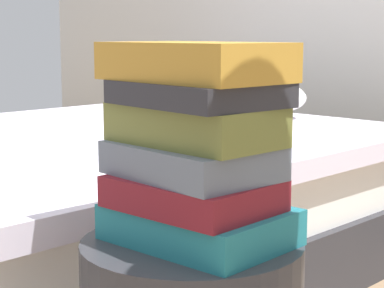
{
  "coord_description": "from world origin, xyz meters",
  "views": [
    {
      "loc": [
        0.79,
        -0.74,
        0.79
      ],
      "look_at": [
        0.0,
        0.0,
        0.61
      ],
      "focal_mm": 63.96,
      "sensor_mm": 36.0,
      "label": 1
    }
  ],
  "objects": [
    {
      "name": "book_maroon",
      "position": [
        0.01,
        -0.01,
        0.53
      ],
      "size": [
        0.26,
        0.21,
        0.05
      ],
      "primitive_type": "cube",
      "rotation": [
        0.0,
        0.0,
        0.08
      ],
      "color": "maroon",
      "rests_on": "book_teal"
    },
    {
      "name": "book_slate",
      "position": [
        -0.0,
        0.0,
        0.59
      ],
      "size": [
        0.26,
        0.19,
        0.05
      ],
      "primitive_type": "cube",
      "rotation": [
        0.0,
        0.0,
        -0.02
      ],
      "color": "slate",
      "rests_on": "book_maroon"
    },
    {
      "name": "book_olive",
      "position": [
        0.0,
        0.01,
        0.64
      ],
      "size": [
        0.27,
        0.17,
        0.06
      ],
      "primitive_type": "cube",
      "rotation": [
        0.0,
        0.0,
        0.02
      ],
      "color": "olive",
      "rests_on": "book_slate"
    },
    {
      "name": "bed",
      "position": [
        -1.06,
        0.53,
        0.23
      ],
      "size": [
        1.62,
        2.07,
        0.62
      ],
      "rotation": [
        0.0,
        0.0,
        0.05
      ],
      "color": "#2D2D33",
      "rests_on": "ground_plane"
    },
    {
      "name": "book_ochre",
      "position": [
        -0.01,
        0.01,
        0.74
      ],
      "size": [
        0.29,
        0.18,
        0.06
      ],
      "primitive_type": "cube",
      "rotation": [
        0.0,
        0.0,
        0.0
      ],
      "color": "#B7842D",
      "rests_on": "book_charcoal"
    },
    {
      "name": "book_teal",
      "position": [
        0.01,
        0.01,
        0.48
      ],
      "size": [
        0.29,
        0.23,
        0.06
      ],
      "primitive_type": "cube",
      "rotation": [
        0.0,
        0.0,
        0.08
      ],
      "color": "#1E727F",
      "rests_on": "side_table"
    },
    {
      "name": "book_charcoal",
      "position": [
        0.01,
        0.01,
        0.69
      ],
      "size": [
        0.27,
        0.2,
        0.04
      ],
      "primitive_type": "cube",
      "rotation": [
        0.0,
        0.0,
        -0.05
      ],
      "color": "#28282D",
      "rests_on": "book_olive"
    }
  ]
}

